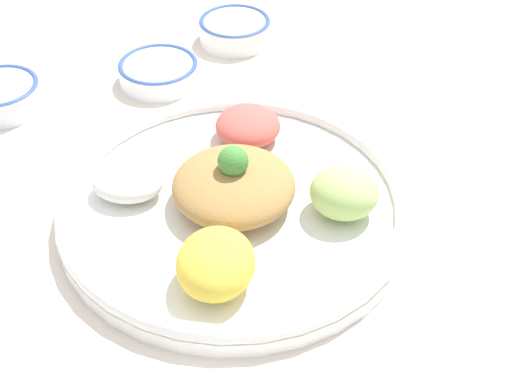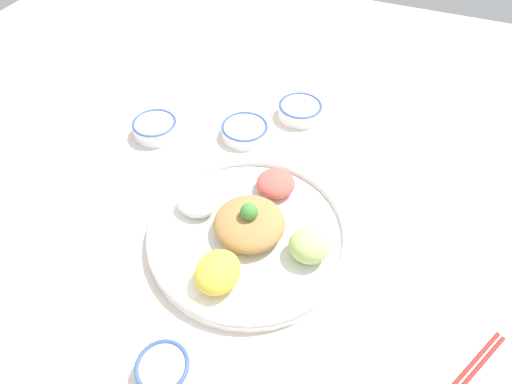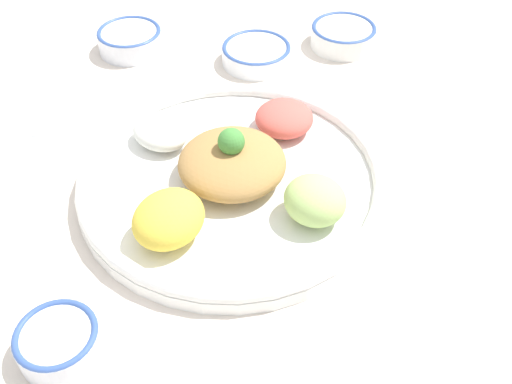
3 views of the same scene
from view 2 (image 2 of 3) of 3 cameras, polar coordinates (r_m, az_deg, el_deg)
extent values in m
plane|color=silver|center=(0.90, -3.14, -5.83)|extent=(2.40, 2.40, 0.00)
cylinder|color=white|center=(0.89, -0.87, -5.61)|extent=(0.42, 0.42, 0.02)
torus|color=white|center=(0.87, -0.88, -5.03)|extent=(0.42, 0.42, 0.02)
ellipsoid|color=white|center=(0.91, -8.09, -1.63)|extent=(0.07, 0.09, 0.04)
ellipsoid|color=yellow|center=(0.79, -5.14, -10.58)|extent=(0.10, 0.09, 0.06)
ellipsoid|color=#B7DB7A|center=(0.83, 7.06, -7.10)|extent=(0.08, 0.08, 0.06)
ellipsoid|color=#E55B51|center=(0.94, 2.63, 1.16)|extent=(0.09, 0.09, 0.04)
ellipsoid|color=#AD7F47|center=(0.86, -0.90, -4.18)|extent=(0.14, 0.14, 0.05)
sphere|color=#478E3D|center=(0.83, -0.93, -2.63)|extent=(0.04, 0.04, 0.04)
cylinder|color=white|center=(1.17, 5.88, 10.70)|extent=(0.12, 0.12, 0.04)
torus|color=#38569E|center=(1.16, 5.94, 11.37)|extent=(0.12, 0.12, 0.01)
cylinder|color=#5B3319|center=(1.16, 5.93, 11.26)|extent=(0.10, 0.10, 0.00)
cylinder|color=white|center=(1.10, -1.52, 8.11)|extent=(0.12, 0.12, 0.03)
torus|color=#38569E|center=(1.09, -1.53, 8.68)|extent=(0.12, 0.12, 0.01)
cylinder|color=white|center=(1.10, -1.53, 8.57)|extent=(0.10, 0.10, 0.00)
cylinder|color=white|center=(1.13, -13.27, 8.25)|extent=(0.11, 0.11, 0.04)
torus|color=#38569E|center=(1.12, -13.43, 8.93)|extent=(0.11, 0.11, 0.01)
cylinder|color=white|center=(1.13, -13.40, 8.82)|extent=(0.09, 0.09, 0.00)
cylinder|color=white|center=(0.77, -12.21, -22.18)|extent=(0.09, 0.09, 0.03)
torus|color=#38569E|center=(0.75, -12.42, -21.76)|extent=(0.09, 0.09, 0.01)
cylinder|color=white|center=(0.75, -12.38, -21.83)|extent=(0.07, 0.07, 0.00)
cylinder|color=red|center=(0.84, 26.21, -20.60)|extent=(0.18, 0.10, 0.01)
cylinder|color=red|center=(0.84, 26.79, -21.01)|extent=(0.18, 0.10, 0.01)
cube|color=white|center=(1.01, -19.48, -0.79)|extent=(0.07, 0.06, 0.01)
ellipsoid|color=white|center=(0.97, -19.32, -3.41)|extent=(0.06, 0.06, 0.01)
camera|label=1|loc=(0.25, -74.84, -36.83)|focal=50.00mm
camera|label=3|loc=(0.20, 54.57, -48.47)|focal=42.00mm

